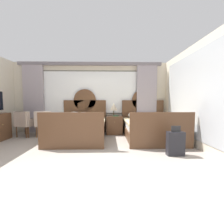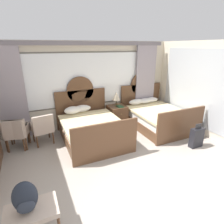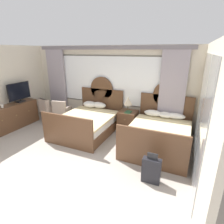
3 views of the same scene
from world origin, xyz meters
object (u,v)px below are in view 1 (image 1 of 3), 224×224
(armchair_by_window_left, at_px, (44,122))
(suitcase_on_floor, at_px, (175,143))
(bed_near_mirror, at_px, (149,127))
(armchair_by_window_centre, at_px, (25,122))
(table_lamp_on_nightstand, at_px, (114,107))
(nightstand_between_beds, at_px, (114,125))
(book_on_nightstand, at_px, (116,116))
(armchair_by_window_right, at_px, (25,122))
(bed_near_window, at_px, (80,128))

(armchair_by_window_left, height_order, suitcase_on_floor, armchair_by_window_left)
(bed_near_mirror, height_order, armchair_by_window_centre, bed_near_mirror)
(suitcase_on_floor, bearing_deg, table_lamp_on_nightstand, 120.00)
(table_lamp_on_nightstand, bearing_deg, nightstand_between_beds, -53.32)
(bed_near_mirror, xyz_separation_m, book_on_nightstand, (-1.08, 0.53, 0.33))
(armchair_by_window_right, xyz_separation_m, suitcase_on_floor, (4.31, -1.83, -0.23))
(book_on_nightstand, distance_m, armchair_by_window_left, 2.47)
(book_on_nightstand, height_order, armchair_by_window_centre, armchair_by_window_centre)
(nightstand_between_beds, relative_size, armchair_by_window_centre, 0.76)
(bed_near_window, distance_m, book_on_nightstand, 1.34)
(armchair_by_window_centre, xyz_separation_m, armchair_by_window_right, (0.01, -0.00, 0.00))
(nightstand_between_beds, distance_m, suitcase_on_floor, 2.55)
(book_on_nightstand, xyz_separation_m, armchair_by_window_right, (-3.09, -0.26, -0.18))
(bed_near_mirror, height_order, book_on_nightstand, bed_near_mirror)
(bed_near_window, xyz_separation_m, armchair_by_window_right, (-1.91, 0.28, 0.15))
(nightstand_between_beds, distance_m, armchair_by_window_right, 3.07)
(armchair_by_window_right, bearing_deg, bed_near_mirror, -3.74)
(table_lamp_on_nightstand, bearing_deg, bed_near_window, -148.79)
(bed_near_window, height_order, armchair_by_window_centre, bed_near_window)
(bed_near_mirror, height_order, suitcase_on_floor, bed_near_mirror)
(book_on_nightstand, relative_size, armchair_by_window_left, 0.30)
(book_on_nightstand, relative_size, armchair_by_window_right, 0.30)
(table_lamp_on_nightstand, height_order, armchair_by_window_left, table_lamp_on_nightstand)
(bed_near_mirror, distance_m, nightstand_between_beds, 1.30)
(bed_near_mirror, relative_size, table_lamp_on_nightstand, 4.44)
(armchair_by_window_left, distance_m, armchair_by_window_centre, 0.65)
(book_on_nightstand, relative_size, suitcase_on_floor, 0.39)
(nightstand_between_beds, xyz_separation_m, armchair_by_window_right, (-3.04, -0.37, 0.16))
(nightstand_between_beds, height_order, armchair_by_window_left, armchair_by_window_left)
(armchair_by_window_centre, bearing_deg, book_on_nightstand, 4.69)
(book_on_nightstand, height_order, armchair_by_window_left, armchair_by_window_left)
(table_lamp_on_nightstand, distance_m, armchair_by_window_left, 2.47)
(bed_near_window, relative_size, table_lamp_on_nightstand, 4.44)
(nightstand_between_beds, bearing_deg, table_lamp_on_nightstand, 126.68)
(table_lamp_on_nightstand, bearing_deg, armchair_by_window_centre, -172.53)
(bed_near_mirror, distance_m, book_on_nightstand, 1.25)
(armchair_by_window_left, bearing_deg, armchair_by_window_right, -179.97)
(table_lamp_on_nightstand, xyz_separation_m, armchair_by_window_centre, (-3.03, -0.40, -0.50))
(armchair_by_window_left, distance_m, armchair_by_window_right, 0.64)
(armchair_by_window_centre, bearing_deg, armchair_by_window_right, -12.90)
(armchair_by_window_centre, relative_size, suitcase_on_floor, 1.31)
(book_on_nightstand, height_order, suitcase_on_floor, book_on_nightstand)
(suitcase_on_floor, bearing_deg, book_on_nightstand, 120.31)
(bed_near_mirror, xyz_separation_m, armchair_by_window_left, (-3.53, 0.27, 0.15))
(table_lamp_on_nightstand, relative_size, armchair_by_window_centre, 0.56)
(bed_near_window, bearing_deg, armchair_by_window_right, 171.78)
(bed_near_mirror, height_order, nightstand_between_beds, bed_near_mirror)
(nightstand_between_beds, xyz_separation_m, table_lamp_on_nightstand, (-0.02, 0.03, 0.67))
(nightstand_between_beds, bearing_deg, bed_near_window, -150.34)
(suitcase_on_floor, bearing_deg, armchair_by_window_left, 153.45)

